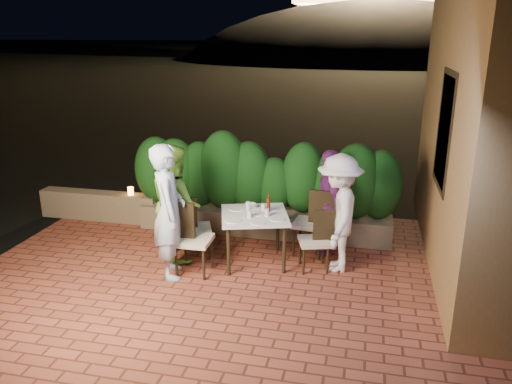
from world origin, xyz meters
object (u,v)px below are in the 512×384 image
(diner_blue, at_px, (169,212))
(diner_purple, at_px, (329,202))
(diner_green, at_px, (176,202))
(diner_white, at_px, (339,213))
(parapet_lamp, at_px, (131,191))
(bowl, at_px, (251,206))
(chair_left_back, at_px, (196,227))
(beer_bottle, at_px, (268,203))
(dining_table, at_px, (254,238))
(chair_right_front, at_px, (314,240))
(chair_left_front, at_px, (194,239))
(chair_right_back, at_px, (310,222))

(diner_blue, xyz_separation_m, diner_purple, (2.03, 1.26, -0.13))
(diner_green, height_order, diner_white, diner_green)
(diner_purple, distance_m, parapet_lamp, 3.53)
(diner_white, bearing_deg, bowl, -101.87)
(bowl, distance_m, chair_left_back, 0.87)
(beer_bottle, bearing_deg, diner_blue, -147.17)
(diner_white, bearing_deg, dining_table, -89.29)
(beer_bottle, bearing_deg, chair_right_front, -13.26)
(chair_left_front, distance_m, chair_right_front, 1.68)
(chair_right_front, relative_size, diner_purple, 0.55)
(parapet_lamp, bearing_deg, dining_table, -24.34)
(bowl, distance_m, diner_purple, 1.17)
(chair_right_front, height_order, diner_green, diner_green)
(chair_left_front, distance_m, diner_purple, 2.09)
(bowl, height_order, diner_blue, diner_blue)
(bowl, height_order, parapet_lamp, bowl)
(chair_right_front, relative_size, diner_white, 0.53)
(parapet_lamp, bearing_deg, bowl, -19.61)
(chair_right_front, height_order, chair_right_back, chair_right_back)
(diner_white, distance_m, diner_purple, 0.59)
(chair_left_back, xyz_separation_m, diner_purple, (1.89, 0.60, 0.34))
(chair_right_back, relative_size, diner_white, 0.61)
(chair_left_back, bearing_deg, chair_right_front, -23.86)
(bowl, distance_m, diner_blue, 1.30)
(bowl, bearing_deg, parapet_lamp, 160.39)
(dining_table, height_order, chair_left_front, chair_left_front)
(bowl, distance_m, diner_green, 1.10)
(chair_right_front, relative_size, diner_blue, 0.48)
(beer_bottle, distance_m, chair_right_back, 0.77)
(chair_right_front, bearing_deg, diner_purple, -118.13)
(bowl, xyz_separation_m, diner_blue, (-0.91, -0.92, 0.16))
(chair_left_back, bearing_deg, diner_purple, -4.81)
(chair_left_back, height_order, chair_right_front, chair_left_back)
(chair_right_back, bearing_deg, parapet_lamp, -4.33)
(chair_left_front, xyz_separation_m, diner_blue, (-0.29, -0.13, 0.42))
(bowl, relative_size, chair_left_back, 0.20)
(parapet_lamp, bearing_deg, diner_green, -41.38)
(dining_table, distance_m, chair_right_front, 0.87)
(chair_left_back, height_order, diner_blue, diner_blue)
(dining_table, relative_size, parapet_lamp, 6.66)
(beer_bottle, xyz_separation_m, diner_white, (1.01, -0.08, -0.05))
(bowl, distance_m, chair_left_front, 1.04)
(dining_table, bearing_deg, diner_blue, -148.21)
(chair_left_back, bearing_deg, diner_green, 169.24)
(dining_table, xyz_separation_m, beer_bottle, (0.17, 0.14, 0.51))
(diner_purple, bearing_deg, diner_green, -92.60)
(diner_white, xyz_separation_m, diner_purple, (-0.19, 0.56, -0.03))
(beer_bottle, relative_size, chair_right_front, 0.32)
(diner_white, height_order, parapet_lamp, diner_white)
(chair_right_back, relative_size, diner_green, 0.60)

